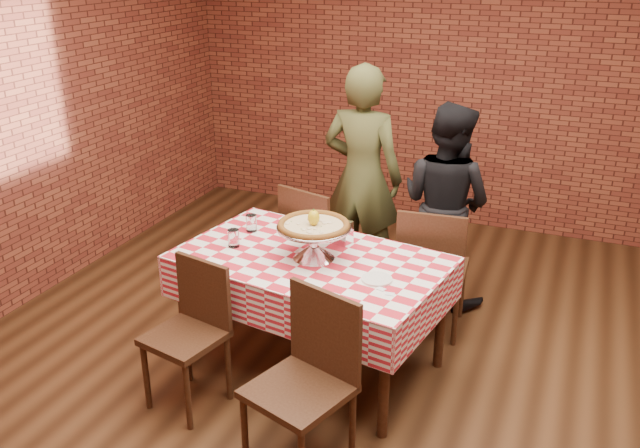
# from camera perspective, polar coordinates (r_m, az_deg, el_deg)

# --- Properties ---
(ground) EXTENTS (6.00, 6.00, 0.00)m
(ground) POSITION_cam_1_polar(r_m,az_deg,el_deg) (4.20, 3.69, -14.37)
(ground) COLOR black
(ground) RESTS_ON ground
(back_wall) EXTENTS (5.50, 0.00, 5.50)m
(back_wall) POSITION_cam_1_polar(r_m,az_deg,el_deg) (6.38, 12.92, 12.32)
(back_wall) COLOR maroon
(back_wall) RESTS_ON ground
(table) EXTENTS (1.72, 1.20, 0.75)m
(table) POSITION_cam_1_polar(r_m,az_deg,el_deg) (4.30, -0.75, -7.42)
(table) COLOR #3E2516
(table) RESTS_ON ground
(tablecloth) EXTENTS (1.76, 1.24, 0.27)m
(tablecloth) POSITION_cam_1_polar(r_m,az_deg,el_deg) (4.18, -0.77, -4.49)
(tablecloth) COLOR red
(tablecloth) RESTS_ON table
(pizza_stand) EXTENTS (0.48, 0.48, 0.20)m
(pizza_stand) POSITION_cam_1_polar(r_m,az_deg,el_deg) (4.07, -0.53, -1.56)
(pizza_stand) COLOR silver
(pizza_stand) RESTS_ON tablecloth
(pizza) EXTENTS (0.45, 0.45, 0.03)m
(pizza) POSITION_cam_1_polar(r_m,az_deg,el_deg) (4.03, -0.54, -0.16)
(pizza) COLOR beige
(pizza) RESTS_ON pizza_stand
(lemon) EXTENTS (0.08, 0.08, 0.09)m
(lemon) POSITION_cam_1_polar(r_m,az_deg,el_deg) (4.01, -0.54, 0.54)
(lemon) COLOR gold
(lemon) RESTS_ON pizza
(water_glass_left) EXTENTS (0.08, 0.08, 0.11)m
(water_glass_left) POSITION_cam_1_polar(r_m,az_deg,el_deg) (4.27, -7.31, -1.19)
(water_glass_left) COLOR white
(water_glass_left) RESTS_ON tablecloth
(water_glass_right) EXTENTS (0.08, 0.08, 0.11)m
(water_glass_right) POSITION_cam_1_polar(r_m,az_deg,el_deg) (4.49, -5.81, 0.08)
(water_glass_right) COLOR white
(water_glass_right) RESTS_ON tablecloth
(side_plate) EXTENTS (0.20, 0.20, 0.01)m
(side_plate) POSITION_cam_1_polar(r_m,az_deg,el_deg) (3.85, 4.83, -4.67)
(side_plate) COLOR white
(side_plate) RESTS_ON tablecloth
(sweetener_packet_a) EXTENTS (0.06, 0.05, 0.00)m
(sweetener_packet_a) POSITION_cam_1_polar(r_m,az_deg,el_deg) (3.76, 5.18, -5.49)
(sweetener_packet_a) COLOR white
(sweetener_packet_a) RESTS_ON tablecloth
(sweetener_packet_b) EXTENTS (0.05, 0.04, 0.00)m
(sweetener_packet_b) POSITION_cam_1_polar(r_m,az_deg,el_deg) (3.71, 5.90, -5.90)
(sweetener_packet_b) COLOR white
(sweetener_packet_b) RESTS_ON tablecloth
(condiment_caddy) EXTENTS (0.13, 0.11, 0.15)m
(condiment_caddy) POSITION_cam_1_polar(r_m,az_deg,el_deg) (4.27, 1.93, -0.73)
(condiment_caddy) COLOR silver
(condiment_caddy) RESTS_ON tablecloth
(chair_near_left) EXTENTS (0.47, 0.47, 0.87)m
(chair_near_left) POSITION_cam_1_polar(r_m,az_deg,el_deg) (3.98, -11.35, -9.55)
(chair_near_left) COLOR #3E2516
(chair_near_left) RESTS_ON ground
(chair_near_right) EXTENTS (0.57, 0.57, 0.93)m
(chair_near_right) POSITION_cam_1_polar(r_m,az_deg,el_deg) (3.48, -1.85, -13.71)
(chair_near_right) COLOR #3E2516
(chair_near_right) RESTS_ON ground
(chair_far_left) EXTENTS (0.56, 0.56, 0.93)m
(chair_far_left) POSITION_cam_1_polar(r_m,az_deg,el_deg) (5.02, 0.11, -1.60)
(chair_far_left) COLOR #3E2516
(chair_far_left) RESTS_ON ground
(chair_far_right) EXTENTS (0.49, 0.49, 0.93)m
(chair_far_right) POSITION_cam_1_polar(r_m,az_deg,el_deg) (4.72, 9.49, -3.58)
(chair_far_right) COLOR #3E2516
(chair_far_right) RESTS_ON ground
(diner_olive) EXTENTS (0.65, 0.44, 1.74)m
(diner_olive) POSITION_cam_1_polar(r_m,az_deg,el_deg) (5.19, 3.59, 3.95)
(diner_olive) COLOR #424422
(diner_olive) RESTS_ON ground
(diner_black) EXTENTS (0.89, 0.80, 1.51)m
(diner_black) POSITION_cam_1_polar(r_m,az_deg,el_deg) (5.06, 10.55, 1.71)
(diner_black) COLOR black
(diner_black) RESTS_ON ground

